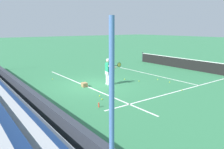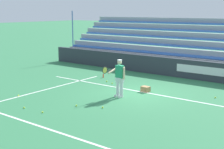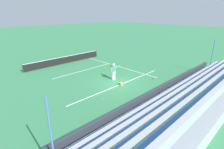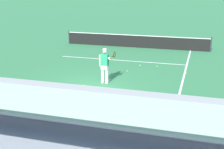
# 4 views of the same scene
# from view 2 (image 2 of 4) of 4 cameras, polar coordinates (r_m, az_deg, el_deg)

# --- Properties ---
(ground_plane) EXTENTS (160.00, 160.00, 0.00)m
(ground_plane) POSITION_cam_2_polar(r_m,az_deg,el_deg) (14.77, 4.56, -3.61)
(ground_plane) COLOR #337A4C
(court_baseline_white) EXTENTS (12.00, 0.10, 0.01)m
(court_baseline_white) POSITION_cam_2_polar(r_m,az_deg,el_deg) (15.18, 5.58, -3.20)
(court_baseline_white) COLOR white
(court_baseline_white) RESTS_ON ground
(court_sideline_white) EXTENTS (0.10, 12.00, 0.01)m
(court_sideline_white) POSITION_cam_2_polar(r_m,az_deg,el_deg) (14.72, -17.91, -4.19)
(court_sideline_white) COLOR white
(court_sideline_white) RESTS_ON ground
(court_service_line_white) EXTENTS (8.22, 0.10, 0.01)m
(court_service_line_white) POSITION_cam_2_polar(r_m,az_deg,el_deg) (10.75, -11.58, -9.73)
(court_service_line_white) COLOR white
(court_service_line_white) RESTS_ON ground
(back_wall_sponsor_board) EXTENTS (20.24, 0.25, 1.10)m
(back_wall_sponsor_board) POSITION_cam_2_polar(r_m,az_deg,el_deg) (18.72, 12.40, 1.14)
(back_wall_sponsor_board) COLOR #2D333D
(back_wall_sponsor_board) RESTS_ON ground
(bleacher_stand) EXTENTS (19.23, 4.00, 3.85)m
(bleacher_stand) POSITION_cam_2_polar(r_m,az_deg,el_deg) (21.08, 15.39, 2.82)
(bleacher_stand) COLOR #9EA3A8
(bleacher_stand) RESTS_ON ground
(tennis_player) EXTENTS (0.62, 0.98, 1.71)m
(tennis_player) POSITION_cam_2_polar(r_m,az_deg,el_deg) (14.08, 1.32, -0.59)
(tennis_player) COLOR silver
(tennis_player) RESTS_ON ground
(ball_box_cardboard) EXTENTS (0.43, 0.35, 0.26)m
(ball_box_cardboard) POSITION_cam_2_polar(r_m,az_deg,el_deg) (15.24, 6.15, -2.66)
(ball_box_cardboard) COLOR #A87F51
(ball_box_cardboard) RESTS_ON ground
(tennis_ball_by_box) EXTENTS (0.07, 0.07, 0.07)m
(tennis_ball_by_box) POSITION_cam_2_polar(r_m,az_deg,el_deg) (14.80, 18.39, -4.02)
(tennis_ball_by_box) COLOR #CCE533
(tennis_ball_by_box) RESTS_ON ground
(tennis_ball_near_player) EXTENTS (0.07, 0.07, 0.07)m
(tennis_ball_near_player) POSITION_cam_2_polar(r_m,az_deg,el_deg) (15.01, -16.75, -3.70)
(tennis_ball_near_player) COLOR #CCE533
(tennis_ball_near_player) RESTS_ON ground
(tennis_ball_midcourt) EXTENTS (0.07, 0.07, 0.07)m
(tennis_ball_midcourt) POSITION_cam_2_polar(r_m,az_deg,el_deg) (13.11, -15.78, -5.86)
(tennis_ball_midcourt) COLOR #CCE533
(tennis_ball_midcourt) RESTS_ON ground
(tennis_ball_stray_back) EXTENTS (0.07, 0.07, 0.07)m
(tennis_ball_stray_back) POSITION_cam_2_polar(r_m,az_deg,el_deg) (12.66, -1.72, -6.04)
(tennis_ball_stray_back) COLOR #CCE533
(tennis_ball_stray_back) RESTS_ON ground
(tennis_ball_far_right) EXTENTS (0.07, 0.07, 0.07)m
(tennis_ball_far_right) POSITION_cam_2_polar(r_m,az_deg,el_deg) (12.39, -12.60, -6.72)
(tennis_ball_far_right) COLOR #CCE533
(tennis_ball_far_right) RESTS_ON ground
(tennis_ball_on_baseline) EXTENTS (0.07, 0.07, 0.07)m
(tennis_ball_on_baseline) POSITION_cam_2_polar(r_m,az_deg,el_deg) (12.98, -6.54, -5.66)
(tennis_ball_on_baseline) COLOR #CCE533
(tennis_ball_on_baseline) RESTS_ON ground
(tennis_ball_toward_net) EXTENTS (0.07, 0.07, 0.07)m
(tennis_ball_toward_net) POSITION_cam_2_polar(r_m,az_deg,el_deg) (16.76, 0.03, -1.61)
(tennis_ball_toward_net) COLOR #CCE533
(tennis_ball_toward_net) RESTS_ON ground
(tennis_ball_far_left) EXTENTS (0.07, 0.07, 0.07)m
(tennis_ball_far_left) POSITION_cam_2_polar(r_m,az_deg,el_deg) (17.24, -0.97, -1.23)
(tennis_ball_far_left) COLOR #CCE533
(tennis_ball_far_left) RESTS_ON ground
(water_bottle) EXTENTS (0.07, 0.07, 0.22)m
(water_bottle) POSITION_cam_2_polar(r_m,az_deg,el_deg) (18.28, -1.60, -0.25)
(water_bottle) COLOR #EA4C33
(water_bottle) RESTS_ON ground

